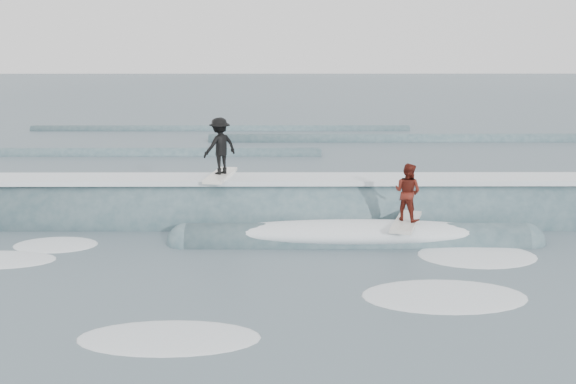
{
  "coord_description": "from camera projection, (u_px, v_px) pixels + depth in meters",
  "views": [
    {
      "loc": [
        -0.07,
        -15.14,
        5.35
      ],
      "look_at": [
        0.0,
        2.28,
        1.1
      ],
      "focal_mm": 40.0,
      "sensor_mm": 36.0,
      "label": 1
    }
  ],
  "objects": [
    {
      "name": "surfer_red",
      "position": [
        407.0,
        196.0,
        16.74
      ],
      "size": [
        1.17,
        2.07,
        1.62
      ],
      "color": "silver",
      "rests_on": "ground"
    },
    {
      "name": "far_swells",
      "position": [
        267.0,
        142.0,
        33.12
      ],
      "size": [
        38.35,
        8.65,
        0.8
      ],
      "color": "#38545E",
      "rests_on": "ground"
    },
    {
      "name": "surfer_black",
      "position": [
        220.0,
        149.0,
        18.65
      ],
      "size": [
        1.21,
        2.06,
        1.75
      ],
      "color": "white",
      "rests_on": "ground"
    },
    {
      "name": "whitewater",
      "position": [
        280.0,
        276.0,
        14.69
      ],
      "size": [
        14.72,
        7.17,
        0.1
      ],
      "color": "white",
      "rests_on": "ground"
    },
    {
      "name": "breaking_wave",
      "position": [
        295.0,
        221.0,
        18.91
      ],
      "size": [
        22.7,
        4.02,
        2.49
      ],
      "color": "#38545E",
      "rests_on": "ground"
    },
    {
      "name": "ground",
      "position": [
        288.0,
        256.0,
        15.98
      ],
      "size": [
        160.0,
        160.0,
        0.0
      ],
      "primitive_type": "plane",
      "color": "#3E4D5A",
      "rests_on": "ground"
    }
  ]
}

